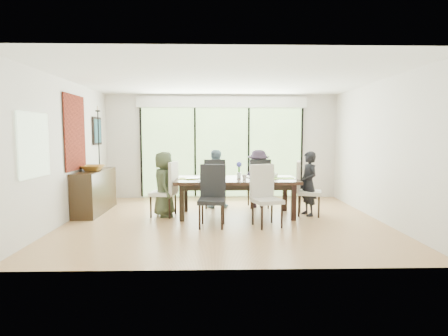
{
  "coord_description": "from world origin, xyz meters",
  "views": [
    {
      "loc": [
        -0.17,
        -6.66,
        1.65
      ],
      "look_at": [
        0.0,
        0.25,
        1.0
      ],
      "focal_mm": 28.0,
      "sensor_mm": 36.0,
      "label": 1
    }
  ],
  "objects_px": {
    "chair_left_end": "(163,189)",
    "bowl": "(93,168)",
    "person_right_end": "(309,184)",
    "laptop": "(195,179)",
    "person_far_left": "(215,179)",
    "vase": "(239,175)",
    "chair_far_left": "(215,183)",
    "person_left_end": "(164,184)",
    "table_top": "(237,180)",
    "chair_right_end": "(309,188)",
    "sideboard": "(95,191)",
    "cup_a": "(203,175)",
    "chair_near_left": "(212,196)",
    "chair_far_right": "(258,183)",
    "cup_c": "(275,175)",
    "person_far_right": "(258,179)",
    "cup_b": "(244,177)",
    "chair_near_right": "(267,196)"
  },
  "relations": [
    {
      "from": "chair_left_end",
      "to": "bowl",
      "type": "relative_size",
      "value": 2.36
    },
    {
      "from": "person_right_end",
      "to": "laptop",
      "type": "height_order",
      "value": "person_right_end"
    },
    {
      "from": "person_far_left",
      "to": "vase",
      "type": "distance_m",
      "value": 0.94
    },
    {
      "from": "chair_far_left",
      "to": "person_left_end",
      "type": "xyz_separation_m",
      "value": [
        -1.03,
        -0.85,
        0.1
      ]
    },
    {
      "from": "table_top",
      "to": "chair_right_end",
      "type": "xyz_separation_m",
      "value": [
        1.5,
        0.0,
        -0.17
      ]
    },
    {
      "from": "person_right_end",
      "to": "vase",
      "type": "distance_m",
      "value": 1.44
    },
    {
      "from": "sideboard",
      "to": "cup_a",
      "type": "bearing_deg",
      "value": -6.64
    },
    {
      "from": "chair_left_end",
      "to": "chair_right_end",
      "type": "relative_size",
      "value": 1.0
    },
    {
      "from": "chair_far_left",
      "to": "sideboard",
      "type": "relative_size",
      "value": 0.7
    },
    {
      "from": "person_far_left",
      "to": "bowl",
      "type": "xyz_separation_m",
      "value": [
        -2.57,
        -0.51,
        0.3
      ]
    },
    {
      "from": "chair_right_end",
      "to": "chair_near_left",
      "type": "relative_size",
      "value": 1.0
    },
    {
      "from": "chair_far_right",
      "to": "person_far_left",
      "type": "xyz_separation_m",
      "value": [
        -1.0,
        -0.02,
        0.1
      ]
    },
    {
      "from": "chair_right_end",
      "to": "chair_near_left",
      "type": "xyz_separation_m",
      "value": [
        -2.0,
        -0.87,
        0.0
      ]
    },
    {
      "from": "chair_right_end",
      "to": "sideboard",
      "type": "height_order",
      "value": "chair_right_end"
    },
    {
      "from": "chair_right_end",
      "to": "person_far_left",
      "type": "bearing_deg",
      "value": 83.52
    },
    {
      "from": "person_left_end",
      "to": "sideboard",
      "type": "height_order",
      "value": "person_left_end"
    },
    {
      "from": "cup_c",
      "to": "person_far_right",
      "type": "bearing_deg",
      "value": 108.9
    },
    {
      "from": "person_left_end",
      "to": "sideboard",
      "type": "relative_size",
      "value": 0.82
    },
    {
      "from": "person_far_left",
      "to": "cup_c",
      "type": "relative_size",
      "value": 10.4
    },
    {
      "from": "person_left_end",
      "to": "chair_far_right",
      "type": "bearing_deg",
      "value": -77.45
    },
    {
      "from": "table_top",
      "to": "laptop",
      "type": "height_order",
      "value": "laptop"
    },
    {
      "from": "chair_left_end",
      "to": "chair_right_end",
      "type": "bearing_deg",
      "value": 100.84
    },
    {
      "from": "table_top",
      "to": "person_left_end",
      "type": "relative_size",
      "value": 1.86
    },
    {
      "from": "chair_far_right",
      "to": "cup_b",
      "type": "xyz_separation_m",
      "value": [
        -0.4,
        -0.95,
        0.25
      ]
    },
    {
      "from": "vase",
      "to": "cup_a",
      "type": "bearing_deg",
      "value": 172.41
    },
    {
      "from": "person_left_end",
      "to": "person_right_end",
      "type": "height_order",
      "value": "same"
    },
    {
      "from": "chair_left_end",
      "to": "person_right_end",
      "type": "bearing_deg",
      "value": 100.84
    },
    {
      "from": "cup_b",
      "to": "sideboard",
      "type": "height_order",
      "value": "sideboard"
    },
    {
      "from": "person_far_right",
      "to": "chair_near_right",
      "type": "bearing_deg",
      "value": 95.74
    },
    {
      "from": "table_top",
      "to": "cup_b",
      "type": "bearing_deg",
      "value": -33.69
    },
    {
      "from": "person_far_right",
      "to": "laptop",
      "type": "relative_size",
      "value": 3.91
    },
    {
      "from": "table_top",
      "to": "chair_left_end",
      "type": "height_order",
      "value": "chair_left_end"
    },
    {
      "from": "chair_far_left",
      "to": "cup_a",
      "type": "height_order",
      "value": "chair_far_left"
    },
    {
      "from": "bowl",
      "to": "laptop",
      "type": "bearing_deg",
      "value": -10.95
    },
    {
      "from": "chair_near_right",
      "to": "person_left_end",
      "type": "height_order",
      "value": "person_left_end"
    },
    {
      "from": "chair_right_end",
      "to": "cup_b",
      "type": "xyz_separation_m",
      "value": [
        -1.35,
        -0.1,
        0.25
      ]
    },
    {
      "from": "chair_far_right",
      "to": "person_far_left",
      "type": "height_order",
      "value": "person_far_left"
    },
    {
      "from": "chair_far_left",
      "to": "sideboard",
      "type": "height_order",
      "value": "chair_far_left"
    },
    {
      "from": "person_left_end",
      "to": "laptop",
      "type": "distance_m",
      "value": 0.65
    },
    {
      "from": "cup_a",
      "to": "laptop",
      "type": "bearing_deg",
      "value": -120.96
    },
    {
      "from": "person_left_end",
      "to": "person_far_left",
      "type": "height_order",
      "value": "same"
    },
    {
      "from": "bowl",
      "to": "chair_right_end",
      "type": "bearing_deg",
      "value": -4.05
    },
    {
      "from": "chair_near_right",
      "to": "person_left_end",
      "type": "distance_m",
      "value": 2.16
    },
    {
      "from": "cup_b",
      "to": "sideboard",
      "type": "xyz_separation_m",
      "value": [
        -3.17,
        0.52,
        -0.36
      ]
    },
    {
      "from": "table_top",
      "to": "cup_c",
      "type": "relative_size",
      "value": 19.35
    },
    {
      "from": "laptop",
      "to": "cup_b",
      "type": "distance_m",
      "value": 1.0
    },
    {
      "from": "laptop",
      "to": "chair_far_right",
      "type": "bearing_deg",
      "value": 15.83
    },
    {
      "from": "chair_left_end",
      "to": "chair_right_end",
      "type": "height_order",
      "value": "same"
    },
    {
      "from": "chair_left_end",
      "to": "person_far_right",
      "type": "distance_m",
      "value": 2.21
    },
    {
      "from": "vase",
      "to": "table_top",
      "type": "bearing_deg",
      "value": -135.0
    }
  ]
}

